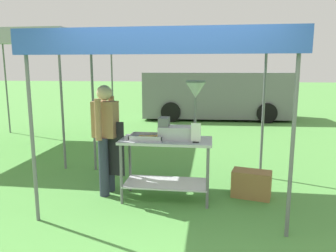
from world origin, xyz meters
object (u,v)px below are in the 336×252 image
(supply_crate, at_px, (251,184))
(van_grey, at_px, (216,95))
(stall_canopy, at_px, (167,42))
(donut_tray, at_px, (147,138))
(menu_sign, at_px, (196,134))
(donut_cart, at_px, (166,156))
(donut_fryer, at_px, (183,117))
(vendor, at_px, (106,134))
(neighbour_tent, at_px, (22,39))

(supply_crate, relative_size, van_grey, 0.11)
(stall_canopy, relative_size, donut_tray, 6.86)
(donut_tray, distance_m, menu_sign, 0.70)
(donut_cart, relative_size, donut_tray, 2.77)
(donut_tray, xyz_separation_m, donut_fryer, (0.51, 0.07, 0.28))
(donut_fryer, height_order, vendor, donut_fryer)
(vendor, xyz_separation_m, neighbour_tent, (-2.71, 2.51, 1.57))
(donut_cart, height_order, menu_sign, menu_sign)
(menu_sign, xyz_separation_m, vendor, (-1.31, 0.25, -0.08))
(donut_cart, relative_size, neighbour_tent, 0.38)
(menu_sign, bearing_deg, donut_cart, 160.24)
(donut_tray, height_order, van_grey, van_grey)
(van_grey, bearing_deg, vendor, -102.47)
(menu_sign, height_order, van_grey, van_grey)
(donut_fryer, height_order, neighbour_tent, neighbour_tent)
(supply_crate, bearing_deg, vendor, -176.36)
(stall_canopy, height_order, donut_tray, stall_canopy)
(vendor, height_order, neighbour_tent, neighbour_tent)
(donut_tray, distance_m, supply_crate, 1.66)
(donut_fryer, relative_size, van_grey, 0.15)
(supply_crate, xyz_separation_m, neighbour_tent, (-4.82, 2.38, 2.28))
(menu_sign, relative_size, van_grey, 0.05)
(donut_tray, height_order, supply_crate, donut_tray)
(van_grey, bearing_deg, supply_crate, -86.83)
(donut_cart, xyz_separation_m, supply_crate, (1.21, 0.23, -0.43))
(menu_sign, xyz_separation_m, neighbour_tent, (-4.02, 2.76, 1.49))
(menu_sign, distance_m, neighbour_tent, 5.10)
(van_grey, height_order, neighbour_tent, neighbour_tent)
(stall_canopy, distance_m, donut_fryer, 1.04)
(donut_fryer, distance_m, menu_sign, 0.32)
(menu_sign, relative_size, vendor, 0.16)
(donut_tray, xyz_separation_m, neighbour_tent, (-3.33, 2.64, 1.58))
(donut_cart, bearing_deg, supply_crate, 10.91)
(donut_cart, distance_m, supply_crate, 1.31)
(menu_sign, bearing_deg, donut_tray, 170.28)
(donut_cart, distance_m, van_grey, 7.79)
(donut_cart, xyz_separation_m, menu_sign, (0.42, -0.15, 0.36))
(donut_cart, height_order, van_grey, van_grey)
(donut_cart, relative_size, van_grey, 0.24)
(van_grey, xyz_separation_m, neighbour_tent, (-4.40, -5.14, 1.60))
(donut_tray, bearing_deg, supply_crate, 10.18)
(donut_cart, bearing_deg, neighbour_tent, 144.09)
(donut_fryer, bearing_deg, van_grey, 85.84)
(donut_tray, distance_m, vendor, 0.64)
(menu_sign, bearing_deg, stall_canopy, 149.28)
(menu_sign, distance_m, van_grey, 7.90)
(supply_crate, height_order, neighbour_tent, neighbour_tent)
(donut_tray, relative_size, donut_fryer, 0.57)
(vendor, bearing_deg, donut_cart, -6.35)
(vendor, bearing_deg, van_grey, 77.53)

